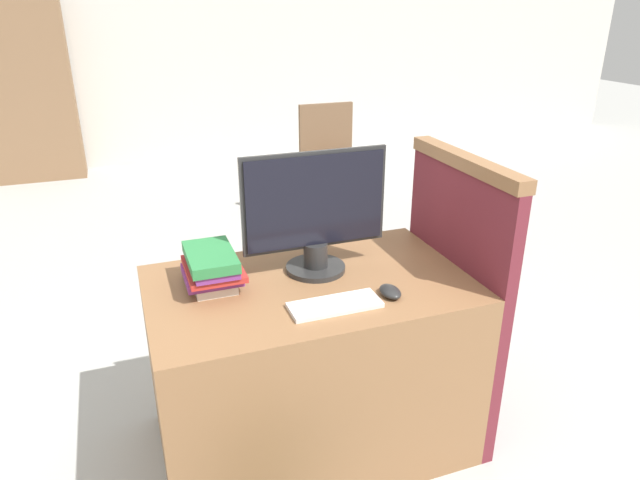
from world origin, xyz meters
The scene contains 9 objects.
wall_back centered at (0.00, 5.10, 1.40)m, with size 12.00×0.06×2.80m.
desk centered at (0.00, 0.36, 0.37)m, with size 1.18×0.73×0.73m.
carrel_divider centered at (0.61, 0.34, 0.59)m, with size 0.07×0.69×1.16m.
monitor centered at (0.06, 0.46, 0.97)m, with size 0.55×0.23×0.47m.
keyboard centered at (0.02, 0.16, 0.74)m, with size 0.31×0.12×0.02m.
mouse centered at (0.23, 0.17, 0.75)m, with size 0.07×0.11×0.03m.
book_stack centered at (-0.34, 0.46, 0.81)m, with size 0.20×0.28×0.14m.
far_chair centered at (0.98, 2.70, 0.52)m, with size 0.44×0.44×0.94m.
bookshelf_far centered at (-1.44, 4.86, 0.84)m, with size 1.04×0.32×1.69m.
Camera 1 is at (-0.60, -1.40, 1.69)m, focal length 32.00 mm.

